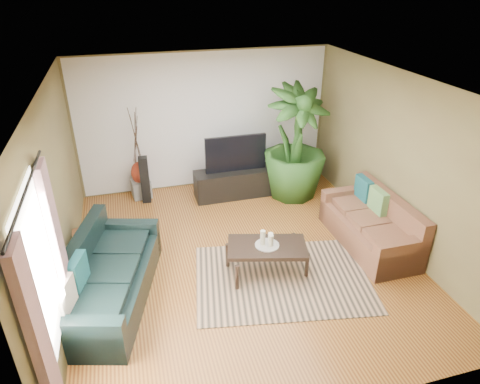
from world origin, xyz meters
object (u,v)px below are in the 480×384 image
object	(u,v)px
speaker_right	(259,162)
television	(236,153)
sofa_right	(370,222)
side_table	(92,247)
pedestal	(141,188)
sofa_left	(108,273)
vase	(139,173)
potted_plant	(295,143)
tv_stand	(236,183)
speaker_left	(145,180)
coffee_table	(267,258)

from	to	relation	value
speaker_right	television	bearing A→B (deg)	-146.36
sofa_right	speaker_right	distance (m)	2.87
sofa_right	side_table	xyz separation A→B (m)	(-4.30, 0.74, -0.17)
pedestal	side_table	distance (m)	2.14
sofa_right	sofa_left	bearing A→B (deg)	-86.86
vase	potted_plant	bearing A→B (deg)	-14.31
television	speaker_right	xyz separation A→B (m)	(0.62, 0.44, -0.44)
sofa_right	tv_stand	world-z (taller)	sofa_right
speaker_left	potted_plant	bearing A→B (deg)	-5.99
coffee_table	sofa_right	bearing A→B (deg)	22.52
television	speaker_right	world-z (taller)	television
television	speaker_right	distance (m)	0.88
vase	side_table	size ratio (longest dim) A/B	0.89
speaker_left	vase	world-z (taller)	speaker_left
speaker_left	pedestal	bearing A→B (deg)	113.15
sofa_right	potted_plant	xyz separation A→B (m)	(-0.53, 1.96, 0.66)
speaker_right	pedestal	xyz separation A→B (m)	(-2.43, 0.00, -0.28)
sofa_left	sofa_right	size ratio (longest dim) A/B	1.20
sofa_right	side_table	bearing A→B (deg)	-99.94
sofa_right	speaker_left	distance (m)	4.16
pedestal	side_table	size ratio (longest dim) A/B	0.70
sofa_right	coffee_table	size ratio (longest dim) A/B	1.65
sofa_left	sofa_right	bearing A→B (deg)	-70.54
television	pedestal	xyz separation A→B (m)	(-1.81, 0.44, -0.71)
speaker_left	pedestal	distance (m)	0.37
sofa_right	coffee_table	distance (m)	1.84
speaker_right	potted_plant	xyz separation A→B (m)	(0.46, -0.74, 0.63)
tv_stand	side_table	bearing A→B (deg)	-151.22
television	potted_plant	distance (m)	1.14
speaker_right	vase	xyz separation A→B (m)	(-2.43, 0.00, 0.06)
speaker_right	speaker_left	bearing A→B (deg)	-176.22
pedestal	side_table	bearing A→B (deg)	-114.14
coffee_table	television	size ratio (longest dim) A/B	0.95
television	speaker_left	world-z (taller)	television
sofa_right	vase	bearing A→B (deg)	-128.29
sofa_right	television	bearing A→B (deg)	-144.46
speaker_right	vase	world-z (taller)	speaker_right
coffee_table	tv_stand	bearing A→B (deg)	100.40
tv_stand	potted_plant	distance (m)	1.38
coffee_table	side_table	distance (m)	2.67
television	vase	xyz separation A→B (m)	(-1.81, 0.44, -0.38)
sofa_left	television	xyz separation A→B (m)	(2.42, 2.48, 0.46)
side_table	pedestal	bearing A→B (deg)	65.86
tv_stand	speaker_left	world-z (taller)	speaker_left
tv_stand	side_table	distance (m)	3.07
potted_plant	tv_stand	bearing A→B (deg)	165.72
potted_plant	side_table	xyz separation A→B (m)	(-3.77, -1.21, -0.84)
pedestal	vase	size ratio (longest dim) A/B	0.78
sofa_right	coffee_table	bearing A→B (deg)	-82.72
sofa_left	side_table	xyz separation A→B (m)	(-0.26, 0.97, -0.17)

